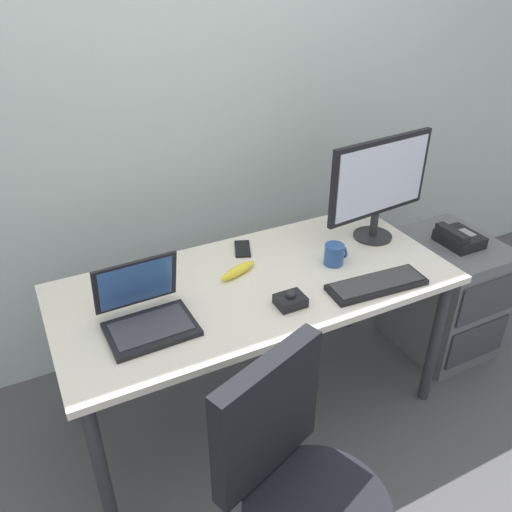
# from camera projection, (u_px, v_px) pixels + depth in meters

# --- Properties ---
(ground_plane) EXTENTS (8.00, 8.00, 0.00)m
(ground_plane) POSITION_uv_depth(u_px,v_px,m) (256.00, 405.00, 2.50)
(ground_plane) COLOR #49494B
(back_wall) EXTENTS (6.00, 0.10, 2.80)m
(back_wall) POSITION_uv_depth(u_px,v_px,m) (183.00, 75.00, 2.33)
(back_wall) COLOR #B3BFB6
(back_wall) RESTS_ON ground
(desk) EXTENTS (1.63, 0.75, 0.72)m
(desk) POSITION_uv_depth(u_px,v_px,m) (256.00, 295.00, 2.16)
(desk) COLOR beige
(desk) RESTS_ON ground
(file_cabinet) EXTENTS (0.42, 0.53, 0.63)m
(file_cabinet) POSITION_uv_depth(u_px,v_px,m) (444.00, 294.00, 2.74)
(file_cabinet) COLOR #5C5D60
(file_cabinet) RESTS_ON ground
(desk_phone) EXTENTS (0.17, 0.20, 0.09)m
(desk_phone) POSITION_uv_depth(u_px,v_px,m) (458.00, 238.00, 2.54)
(desk_phone) COLOR black
(desk_phone) RESTS_ON file_cabinet
(office_chair) EXTENTS (0.53, 0.54, 0.95)m
(office_chair) POSITION_uv_depth(u_px,v_px,m) (300.00, 511.00, 1.57)
(office_chair) COLOR black
(office_chair) RESTS_ON ground
(monitor_main) EXTENTS (0.55, 0.18, 0.48)m
(monitor_main) POSITION_uv_depth(u_px,v_px,m) (380.00, 182.00, 2.30)
(monitor_main) COLOR #262628
(monitor_main) RESTS_ON desk
(keyboard) EXTENTS (0.42, 0.17, 0.03)m
(keyboard) POSITION_uv_depth(u_px,v_px,m) (377.00, 284.00, 2.08)
(keyboard) COLOR black
(keyboard) RESTS_ON desk
(laptop) EXTENTS (0.32, 0.29, 0.23)m
(laptop) POSITION_uv_depth(u_px,v_px,m) (146.00, 312.00, 1.86)
(laptop) COLOR black
(laptop) RESTS_ON desk
(trackball_mouse) EXTENTS (0.11, 0.09, 0.07)m
(trackball_mouse) POSITION_uv_depth(u_px,v_px,m) (290.00, 300.00, 1.97)
(trackball_mouse) COLOR black
(trackball_mouse) RESTS_ON desk
(coffee_mug) EXTENTS (0.09, 0.08, 0.09)m
(coffee_mug) POSITION_uv_depth(u_px,v_px,m) (335.00, 254.00, 2.22)
(coffee_mug) COLOR #2C518D
(coffee_mug) RESTS_ON desk
(cell_phone) EXTENTS (0.12, 0.16, 0.01)m
(cell_phone) POSITION_uv_depth(u_px,v_px,m) (242.00, 249.00, 2.34)
(cell_phone) COLOR black
(cell_phone) RESTS_ON desk
(banana) EXTENTS (0.19, 0.11, 0.04)m
(banana) POSITION_uv_depth(u_px,v_px,m) (238.00, 270.00, 2.16)
(banana) COLOR yellow
(banana) RESTS_ON desk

